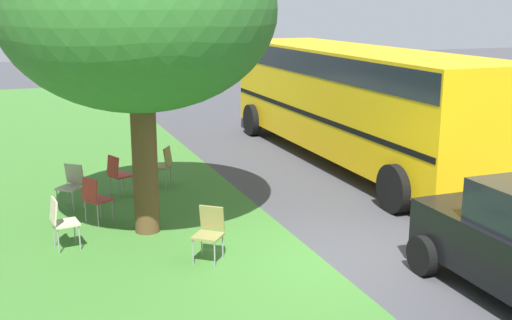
% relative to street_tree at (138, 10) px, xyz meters
% --- Properties ---
extents(ground, '(80.00, 80.00, 0.00)m').
position_rel_street_tree_xyz_m(ground, '(-2.29, -2.56, -3.85)').
color(ground, '#424247').
extents(grass_verge, '(48.00, 6.00, 0.01)m').
position_rel_street_tree_xyz_m(grass_verge, '(-2.29, 0.64, -3.85)').
color(grass_verge, '#3D752D').
rests_on(grass_verge, ground).
extents(street_tree, '(4.60, 4.60, 5.57)m').
position_rel_street_tree_xyz_m(street_tree, '(0.00, 0.00, 0.00)').
color(street_tree, brown).
rests_on(street_tree, ground).
extents(chair_0, '(0.57, 0.57, 0.88)m').
position_rel_street_tree_xyz_m(chair_0, '(2.79, -0.92, -3.34)').
color(chair_0, olive).
rests_on(chair_0, ground).
extents(chair_1, '(0.59, 0.59, 0.88)m').
position_rel_street_tree_xyz_m(chair_1, '(1.84, 1.13, -3.34)').
color(chair_1, '#ADA393').
rests_on(chair_1, ground).
extents(chair_2, '(0.47, 0.47, 0.88)m').
position_rel_street_tree_xyz_m(chair_2, '(-0.35, 1.48, -3.34)').
color(chair_2, beige).
rests_on(chair_2, ground).
extents(chair_3, '(0.57, 0.57, 0.88)m').
position_rel_street_tree_xyz_m(chair_3, '(0.75, 0.81, -3.34)').
color(chair_3, '#B7332D').
rests_on(chair_3, ground).
extents(chair_4, '(0.54, 0.55, 0.88)m').
position_rel_street_tree_xyz_m(chair_4, '(2.34, 0.16, -3.34)').
color(chair_4, '#B7332D').
rests_on(chair_4, ground).
extents(chair_5, '(0.59, 0.58, 0.88)m').
position_rel_street_tree_xyz_m(chair_5, '(-1.68, -0.66, -3.34)').
color(chair_5, olive).
rests_on(chair_5, ground).
extents(school_bus, '(10.40, 2.80, 2.88)m').
position_rel_street_tree_xyz_m(school_bus, '(3.38, -5.97, -2.10)').
color(school_bus, yellow).
rests_on(school_bus, ground).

